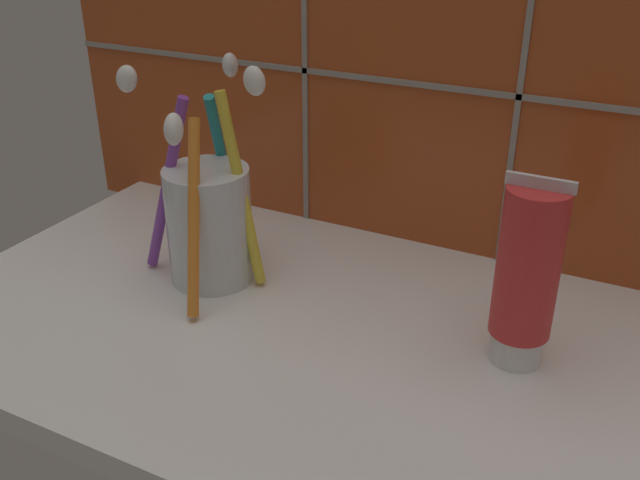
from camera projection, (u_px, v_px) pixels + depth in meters
sink_counter at (410, 366)px, 51.45cm from camera, size 77.73×35.07×2.00cm
tile_wall_backsplash at (505, 25)px, 55.99cm from camera, size 87.73×1.72×44.39cm
toothbrush_cup at (209, 217)px, 58.52cm from camera, size 12.87×16.92×18.54cm
toothpaste_tube at (527, 275)px, 47.48cm from camera, size 4.42×4.21×13.87cm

